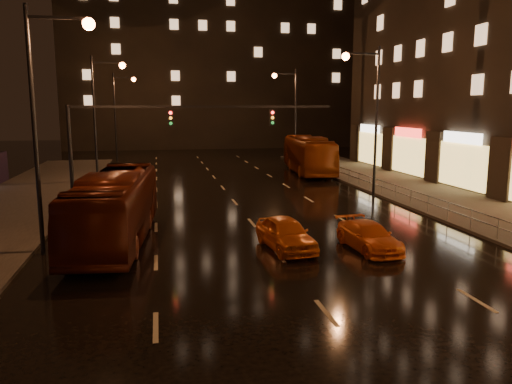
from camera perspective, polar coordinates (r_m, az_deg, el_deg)
ground at (r=30.38m, az=-1.88°, el=-1.86°), size 140.00×140.00×0.00m
sidewalk_right at (r=31.05m, az=25.21°, el=-2.39°), size 7.00×70.00×0.15m
building_distant at (r=82.72m, az=-5.20°, el=17.90°), size 44.00×16.00×36.00m
traffic_signal at (r=29.41m, az=-11.77°, el=6.87°), size 15.31×0.32×6.20m
railing_right at (r=31.64m, az=17.29°, el=-0.18°), size 0.05×56.00×1.00m
bus_red at (r=23.56m, az=-15.76°, el=-1.65°), size 3.66×11.56×3.17m
bus_curb at (r=46.93m, az=5.99°, el=4.26°), size 4.15×12.43×3.40m
taxi_near at (r=21.55m, az=3.40°, el=-4.75°), size 2.15×4.29×1.40m
taxi_far at (r=22.03m, az=12.77°, el=-4.97°), size 1.92×4.13×1.17m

